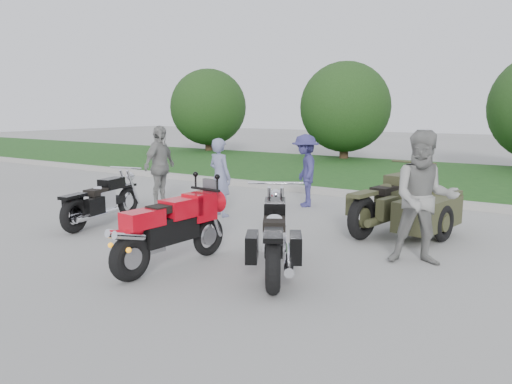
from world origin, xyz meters
The scene contains 13 objects.
ground centered at (0.00, 0.00, 0.00)m, with size 80.00×80.00×0.00m, color #9E9D98.
curb centered at (0.00, 6.00, 0.07)m, with size 60.00×0.30×0.15m, color #A19E97.
grass_strip centered at (0.00, 10.15, 0.07)m, with size 60.00×8.00×0.14m, color #2F6322.
tree_far_left centered at (-10.00, 13.50, 2.19)m, with size 3.60×3.60×4.00m.
tree_mid_left centered at (-3.00, 13.50, 2.19)m, with size 3.60×3.60×4.00m.
sportbike_red centered at (0.59, -0.54, 0.56)m, with size 0.43×2.02×0.96m.
cruiser_left centered at (-2.26, 0.63, 0.42)m, with size 0.65×2.14×0.83m.
cruiser_right centered at (1.89, 0.05, 0.46)m, with size 1.31×2.10×0.90m.
cruiser_sidecar centered at (2.78, 3.01, 0.46)m, with size 1.47×2.52×0.97m.
person_stripe centered at (-0.88, 2.49, 0.78)m, with size 0.57×0.38×1.57m, color slate.
person_grey centered at (3.38, 1.52, 0.93)m, with size 0.90×0.71×1.86m, color gray.
person_denim centered at (0.06, 4.33, 0.80)m, with size 1.03×0.59×1.59m, color navy.
person_back centered at (-2.60, 2.57, 0.89)m, with size 1.04×0.43×1.78m, color gray.
Camera 1 is at (5.16, -5.34, 2.15)m, focal length 35.00 mm.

